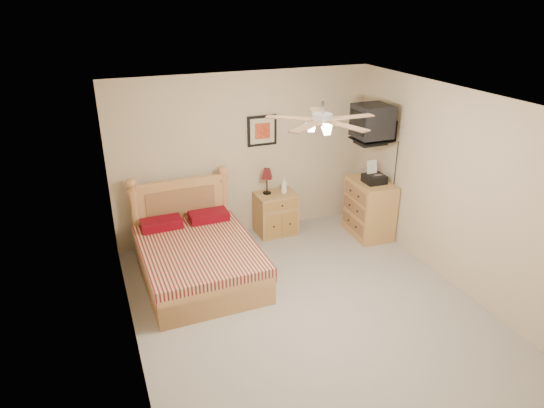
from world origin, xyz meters
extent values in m
plane|color=gray|center=(0.00, 0.00, 0.00)|extent=(4.50, 4.50, 0.00)
cube|color=white|center=(0.00, 0.00, 2.50)|extent=(4.00, 4.50, 0.04)
cube|color=#C5B191|center=(0.00, 2.25, 1.25)|extent=(4.00, 0.04, 2.50)
cube|color=#C5B191|center=(0.00, -2.25, 1.25)|extent=(4.00, 0.04, 2.50)
cube|color=#C5B191|center=(-2.00, 0.00, 1.25)|extent=(0.04, 4.50, 2.50)
cube|color=#C5B191|center=(2.00, 0.00, 1.25)|extent=(0.04, 4.50, 2.50)
cube|color=#B08448|center=(0.41, 2.00, 0.33)|extent=(0.62, 0.47, 0.67)
imported|color=white|center=(0.53, 1.99, 0.79)|extent=(0.13, 0.13, 0.24)
cube|color=black|center=(0.27, 2.23, 1.62)|extent=(0.46, 0.04, 0.46)
cube|color=tan|center=(1.73, 1.41, 0.45)|extent=(0.56, 0.78, 0.89)
imported|color=#ADA48A|center=(1.74, 1.70, 0.90)|extent=(0.28, 0.32, 0.03)
imported|color=tan|center=(1.76, 1.70, 0.93)|extent=(0.26, 0.32, 0.02)
camera|label=1|loc=(-2.19, -4.39, 3.51)|focal=32.00mm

